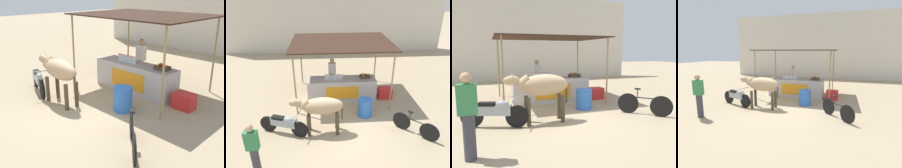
# 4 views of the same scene
# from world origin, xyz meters

# --- Properties ---
(ground_plane) EXTENTS (60.00, 60.00, 0.00)m
(ground_plane) POSITION_xyz_m (0.00, 0.00, 0.00)
(ground_plane) COLOR tan
(building_wall_far) EXTENTS (16.00, 0.50, 5.79)m
(building_wall_far) POSITION_xyz_m (0.00, 9.45, 2.89)
(building_wall_far) COLOR beige
(building_wall_far) RESTS_ON ground
(stall_counter) EXTENTS (3.00, 0.82, 0.96)m
(stall_counter) POSITION_xyz_m (0.00, 2.20, 0.48)
(stall_counter) COLOR #B2ADA8
(stall_counter) RESTS_ON ground
(stall_awning) EXTENTS (4.20, 3.20, 2.56)m
(stall_awning) POSITION_xyz_m (0.00, 2.50, 2.46)
(stall_awning) COLOR #382319
(stall_awning) RESTS_ON ground
(water_bottle_row) EXTENTS (0.79, 0.07, 0.25)m
(water_bottle_row) POSITION_xyz_m (-0.35, 2.15, 1.07)
(water_bottle_row) COLOR silver
(water_bottle_row) RESTS_ON stall_counter
(fruit_crate) EXTENTS (0.44, 0.32, 0.18)m
(fruit_crate) POSITION_xyz_m (1.04, 2.25, 1.04)
(fruit_crate) COLOR #3F3326
(fruit_crate) RESTS_ON stall_counter
(vendor_behind_counter) EXTENTS (0.34, 0.22, 1.65)m
(vendor_behind_counter) POSITION_xyz_m (-0.38, 2.95, 0.85)
(vendor_behind_counter) COLOR #383842
(vendor_behind_counter) RESTS_ON ground
(cooler_box) EXTENTS (0.60, 0.44, 0.48)m
(cooler_box) POSITION_xyz_m (1.98, 2.10, 0.24)
(cooler_box) COLOR red
(cooler_box) RESTS_ON ground
(water_barrel) EXTENTS (0.55, 0.55, 0.71)m
(water_barrel) POSITION_xyz_m (0.80, 0.73, 0.36)
(water_barrel) COLOR blue
(water_barrel) RESTS_ON ground
(cow) EXTENTS (1.82, 0.53, 1.44)m
(cow) POSITION_xyz_m (-0.92, -0.22, 1.03)
(cow) COLOR tan
(cow) RESTS_ON ground
(motorcycle_parked) EXTENTS (1.72, 0.78, 0.90)m
(motorcycle_parked) POSITION_xyz_m (-2.20, -0.22, 0.43)
(motorcycle_parked) COLOR black
(motorcycle_parked) RESTS_ON ground
(bicycle_leaning) EXTENTS (1.20, 1.21, 0.85)m
(bicycle_leaning) POSITION_xyz_m (2.30, -0.57, 0.35)
(bicycle_leaning) COLOR black
(bicycle_leaning) RESTS_ON ground
(passerby_on_street) EXTENTS (0.34, 0.22, 1.65)m
(passerby_on_street) POSITION_xyz_m (-2.71, -1.91, 0.85)
(passerby_on_street) COLOR #383842
(passerby_on_street) RESTS_ON ground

